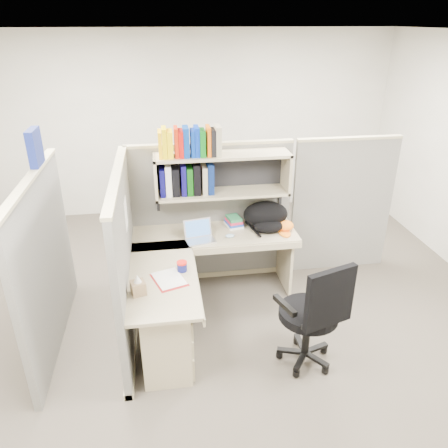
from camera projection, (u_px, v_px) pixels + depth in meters
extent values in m
plane|color=#36332A|center=(223.00, 322.00, 4.46)|extent=(6.00, 6.00, 0.00)
plane|color=#B3AFA1|center=(194.00, 125.00, 6.56)|extent=(6.00, 0.00, 6.00)
plane|color=silver|center=(222.00, 34.00, 3.30)|extent=(6.00, 6.00, 0.00)
cube|color=#60605B|center=(211.00, 215.00, 4.92)|extent=(1.80, 0.06, 1.60)
cube|color=tan|center=(210.00, 144.00, 4.57)|extent=(1.80, 0.08, 0.03)
cube|color=#60605B|center=(126.00, 260.00, 3.99)|extent=(0.06, 1.80, 1.60)
cube|color=tan|center=(116.00, 176.00, 3.65)|extent=(0.08, 1.80, 0.03)
cube|color=#60605B|center=(46.00, 266.00, 3.90)|extent=(0.06, 1.80, 1.60)
cube|color=#60605B|center=(342.00, 207.00, 5.13)|extent=(1.20, 0.06, 1.60)
cube|color=navy|center=(35.00, 147.00, 3.79)|extent=(0.07, 0.27, 0.32)
cube|color=white|center=(126.00, 213.00, 3.96)|extent=(0.00, 0.21, 0.28)
cube|color=tan|center=(222.00, 155.00, 4.44)|extent=(1.40, 0.34, 0.03)
cube|color=tan|center=(222.00, 193.00, 4.61)|extent=(1.40, 0.34, 0.03)
cube|color=tan|center=(156.00, 178.00, 4.43)|extent=(0.03, 0.34, 0.44)
cube|color=tan|center=(286.00, 171.00, 4.62)|extent=(0.03, 0.34, 0.44)
cube|color=black|center=(220.00, 170.00, 4.67)|extent=(1.38, 0.01, 0.41)
cube|color=#F4B305|center=(160.00, 144.00, 4.27)|extent=(0.03, 0.20, 0.26)
cube|color=yellow|center=(164.00, 142.00, 4.27)|extent=(0.05, 0.20, 0.29)
cube|color=yellow|center=(170.00, 144.00, 4.29)|extent=(0.06, 0.20, 0.26)
cube|color=#BA2107|center=(176.00, 142.00, 4.29)|extent=(0.04, 0.20, 0.29)
cube|color=#AF0B07|center=(181.00, 143.00, 4.30)|extent=(0.05, 0.20, 0.26)
cube|color=navy|center=(186.00, 142.00, 4.30)|extent=(0.06, 0.20, 0.29)
cube|color=#042B92|center=(192.00, 143.00, 4.32)|extent=(0.04, 0.20, 0.26)
cube|color=#05279A|center=(197.00, 141.00, 4.32)|extent=(0.04, 0.20, 0.29)
cube|color=#075E11|center=(202.00, 142.00, 4.33)|extent=(0.06, 0.20, 0.26)
cube|color=#D75605|center=(208.00, 141.00, 4.33)|extent=(0.04, 0.20, 0.29)
cube|color=black|center=(213.00, 142.00, 4.34)|extent=(0.05, 0.20, 0.26)
cube|color=tan|center=(218.00, 140.00, 4.34)|extent=(0.06, 0.20, 0.29)
cube|color=#080749|center=(162.00, 181.00, 4.48)|extent=(0.05, 0.24, 0.29)
cube|color=silver|center=(168.00, 179.00, 4.48)|extent=(0.06, 0.24, 0.32)
cube|color=black|center=(175.00, 180.00, 4.50)|extent=(0.07, 0.24, 0.29)
cube|color=#0B074A|center=(183.00, 178.00, 4.50)|extent=(0.05, 0.24, 0.32)
cube|color=#094009|center=(189.00, 179.00, 4.52)|extent=(0.06, 0.24, 0.29)
cube|color=black|center=(196.00, 178.00, 4.52)|extent=(0.07, 0.24, 0.32)
cube|color=gray|center=(204.00, 179.00, 4.54)|extent=(0.05, 0.24, 0.29)
cube|color=#07194F|center=(210.00, 177.00, 4.54)|extent=(0.06, 0.24, 0.32)
cube|color=tan|center=(215.00, 234.00, 4.66)|extent=(1.74, 0.60, 0.03)
cube|color=tan|center=(163.00, 277.00, 3.90)|extent=(0.60, 1.34, 0.03)
cube|color=tan|center=(219.00, 251.00, 4.41)|extent=(1.74, 0.02, 0.07)
cube|color=tan|center=(196.00, 277.00, 3.95)|extent=(0.02, 1.34, 0.07)
cube|color=tan|center=(166.00, 336.00, 3.74)|extent=(0.40, 0.55, 0.68)
cube|color=tan|center=(190.00, 314.00, 3.69)|extent=(0.02, 0.50, 0.16)
cube|color=tan|center=(191.00, 331.00, 3.76)|extent=(0.02, 0.50, 0.16)
cube|color=tan|center=(192.00, 351.00, 3.86)|extent=(0.02, 0.50, 0.22)
cube|color=#B2B2B7|center=(191.00, 314.00, 3.69)|extent=(0.01, 0.12, 0.01)
cube|color=tan|center=(285.00, 257.00, 4.95)|extent=(0.03, 0.55, 0.70)
cylinder|color=#0F1459|center=(182.00, 267.00, 3.94)|extent=(0.09, 0.09, 0.08)
cylinder|color=red|center=(182.00, 263.00, 3.92)|extent=(0.09, 0.09, 0.02)
ellipsoid|color=#99BEDA|center=(230.00, 236.00, 4.56)|extent=(0.10, 0.07, 0.04)
cylinder|color=white|center=(207.00, 225.00, 4.74)|extent=(0.08, 0.08, 0.09)
cylinder|color=black|center=(309.00, 313.00, 3.73)|extent=(0.51, 0.51, 0.08)
cube|color=black|center=(330.00, 298.00, 3.41)|extent=(0.44, 0.19, 0.51)
cylinder|color=black|center=(307.00, 333.00, 3.82)|extent=(0.07, 0.07, 0.45)
cylinder|color=black|center=(304.00, 356.00, 3.93)|extent=(0.49, 0.49, 0.11)
cube|color=black|center=(285.00, 305.00, 3.55)|extent=(0.13, 0.29, 0.04)
cube|color=black|center=(334.00, 289.00, 3.76)|extent=(0.13, 0.29, 0.04)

